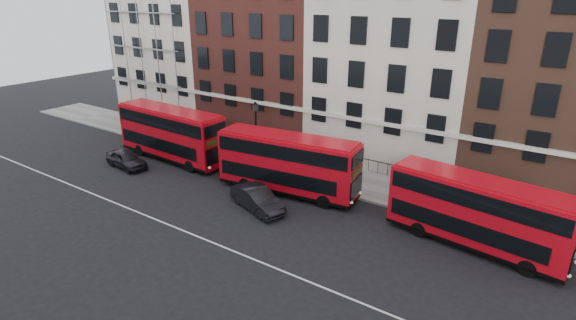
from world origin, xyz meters
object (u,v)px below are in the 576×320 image
Objects in this scene: bus_a at (171,132)px; bus_c at (477,211)px; car_front at (257,199)px; car_rear at (126,159)px; bus_b at (287,163)px.

bus_a is 24.62m from bus_c.
bus_a reaches higher than car_front.
car_front is (-12.84, -3.29, -1.45)m from bus_c.
car_rear is (-26.29, -3.44, -1.49)m from bus_c.
car_rear is 0.92× the size of car_front.
bus_b is at bearing -70.52° from car_rear.
car_front is (11.77, -3.28, -1.64)m from bus_a.
bus_a is at bearing -20.62° from car_rear.
car_rear is at bearing -172.75° from bus_b.
bus_b is at bearing 15.93° from car_front.
bus_c is 13.34m from car_front.
bus_c is at bearing -77.24° from car_rear.
bus_b is 1.04× the size of bus_c.
bus_b reaches higher than car_rear.
car_front is at bearing -158.64° from bus_c.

